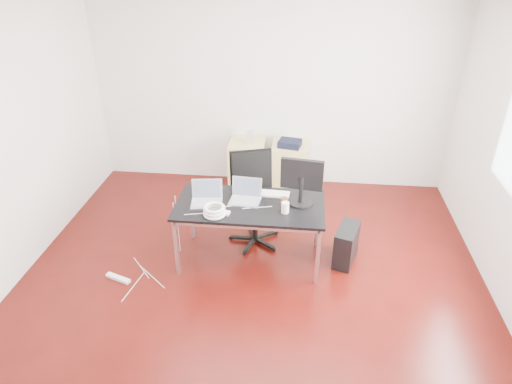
# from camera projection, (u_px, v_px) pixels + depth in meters

# --- Properties ---
(room_shell) EXTENTS (5.00, 5.00, 5.00)m
(room_shell) POSITION_uv_depth(u_px,v_px,m) (253.00, 168.00, 4.15)
(room_shell) COLOR #380906
(room_shell) RESTS_ON ground
(desk) EXTENTS (1.60, 0.80, 0.73)m
(desk) POSITION_uv_depth(u_px,v_px,m) (250.00, 208.00, 4.93)
(desk) COLOR black
(desk) RESTS_ON ground
(office_chair) EXTENTS (0.60, 0.62, 1.08)m
(office_chair) POSITION_uv_depth(u_px,v_px,m) (254.00, 195.00, 5.34)
(office_chair) COLOR black
(office_chair) RESTS_ON ground
(filing_cabinet_left) EXTENTS (0.50, 0.50, 0.70)m
(filing_cabinet_left) POSITION_uv_depth(u_px,v_px,m) (247.00, 165.00, 6.63)
(filing_cabinet_left) COLOR tan
(filing_cabinet_left) RESTS_ON ground
(filing_cabinet_right) EXTENTS (0.50, 0.50, 0.70)m
(filing_cabinet_right) POSITION_uv_depth(u_px,v_px,m) (289.00, 167.00, 6.57)
(filing_cabinet_right) COLOR tan
(filing_cabinet_right) RESTS_ON ground
(pc_tower) EXTENTS (0.32, 0.49, 0.44)m
(pc_tower) POSITION_uv_depth(u_px,v_px,m) (346.00, 245.00, 5.13)
(pc_tower) COLOR black
(pc_tower) RESTS_ON ground
(wastebasket) EXTENTS (0.31, 0.31, 0.28)m
(wastebasket) POSITION_uv_depth(u_px,v_px,m) (290.00, 179.00, 6.69)
(wastebasket) COLOR black
(wastebasket) RESTS_ON ground
(power_strip) EXTENTS (0.30, 0.16, 0.04)m
(power_strip) POSITION_uv_depth(u_px,v_px,m) (118.00, 278.00, 4.93)
(power_strip) COLOR white
(power_strip) RESTS_ON ground
(laptop_left) EXTENTS (0.36, 0.30, 0.23)m
(laptop_left) POSITION_uv_depth(u_px,v_px,m) (207.00, 198.00, 4.92)
(laptop_left) COLOR silver
(laptop_left) RESTS_ON desk
(laptop_right) EXTENTS (0.35, 0.28, 0.23)m
(laptop_right) POSITION_uv_depth(u_px,v_px,m) (246.00, 196.00, 4.95)
(laptop_right) COLOR silver
(laptop_right) RESTS_ON desk
(monitor) EXTENTS (0.45, 0.26, 0.51)m
(monitor) POSITION_uv_depth(u_px,v_px,m) (302.00, 179.00, 4.80)
(monitor) COLOR black
(monitor) RESTS_ON desk
(keyboard) EXTENTS (0.45, 0.16, 0.02)m
(keyboard) POSITION_uv_depth(u_px,v_px,m) (270.00, 194.00, 5.09)
(keyboard) COLOR white
(keyboard) RESTS_ON desk
(cup_white) EXTENTS (0.09, 0.09, 0.12)m
(cup_white) POSITION_uv_depth(u_px,v_px,m) (285.00, 207.00, 4.73)
(cup_white) COLOR white
(cup_white) RESTS_ON desk
(cup_brown) EXTENTS (0.08, 0.08, 0.10)m
(cup_brown) POSITION_uv_depth(u_px,v_px,m) (284.00, 202.00, 4.85)
(cup_brown) COLOR #52311C
(cup_brown) RESTS_ON desk
(cable_coil) EXTENTS (0.24, 0.24, 0.11)m
(cable_coil) POSITION_uv_depth(u_px,v_px,m) (214.00, 211.00, 4.69)
(cable_coil) COLOR white
(cable_coil) RESTS_ON desk
(power_adapter) EXTENTS (0.09, 0.09, 0.03)m
(power_adapter) POSITION_uv_depth(u_px,v_px,m) (226.00, 213.00, 4.72)
(power_adapter) COLOR white
(power_adapter) RESTS_ON desk
(speaker) EXTENTS (0.09, 0.08, 0.18)m
(speaker) POSITION_uv_depth(u_px,v_px,m) (250.00, 137.00, 6.39)
(speaker) COLOR #9E9E9E
(speaker) RESTS_ON filing_cabinet_left
(navy_garment) EXTENTS (0.34, 0.30, 0.09)m
(navy_garment) POSITION_uv_depth(u_px,v_px,m) (290.00, 143.00, 6.31)
(navy_garment) COLOR black
(navy_garment) RESTS_ON filing_cabinet_right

